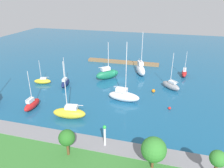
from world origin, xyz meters
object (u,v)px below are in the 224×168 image
pier_dock (123,62)px  park_tree_mideast (218,159)px  sailboat_white_by_breakwater (141,69)px  mooring_buoy_orange (153,91)px  park_tree_east (154,150)px  sailboat_red_east_end (184,73)px  mooring_buoy_red (170,108)px  sailboat_green_lone_north (107,74)px  harbor_beacon (105,134)px  park_tree_west (67,138)px  sailboat_yellow_off_beacon (43,81)px  sailboat_navy_far_south (65,83)px  sailboat_gray_west_end (171,85)px  sailboat_yellow_outer_mooring (69,113)px  sailboat_white_along_channel (124,96)px  sailboat_red_lone_south (32,104)px

pier_dock → park_tree_mideast: size_ratio=5.09×
sailboat_white_by_breakwater → mooring_buoy_orange: (-5.17, 12.35, -1.19)m
park_tree_east → sailboat_red_east_end: sailboat_red_east_end is taller
mooring_buoy_red → sailboat_green_lone_north: bearing=-36.7°
harbor_beacon → sailboat_white_by_breakwater: bearing=-90.8°
park_tree_mideast → sailboat_red_east_end: size_ratio=0.66×
park_tree_west → sailboat_yellow_off_beacon: (20.17, -25.21, -3.26)m
sailboat_navy_far_south → pier_dock: bearing=-32.2°
park_tree_west → sailboat_white_by_breakwater: 40.45m
park_tree_west → mooring_buoy_red: 24.96m
sailboat_gray_west_end → sailboat_navy_far_south: sailboat_gray_west_end is taller
sailboat_yellow_off_beacon → sailboat_white_by_breakwater: size_ratio=0.52×
park_tree_mideast → sailboat_red_east_end: 41.88m
sailboat_green_lone_north → sailboat_white_by_breakwater: (-8.95, -6.50, 0.09)m
pier_dock → park_tree_mideast: bearing=115.0°
sailboat_yellow_outer_mooring → sailboat_white_along_channel: bearing=-139.2°
harbor_beacon → sailboat_white_along_channel: 17.91m
park_tree_west → sailboat_yellow_outer_mooring: bearing=-65.2°
sailboat_white_along_channel → sailboat_red_lone_south: (18.77, 8.97, -0.24)m
harbor_beacon → park_tree_west: (4.80, 3.43, 0.82)m
sailboat_green_lone_north → park_tree_east: bearing=-107.8°
sailboat_white_by_breakwater → sailboat_green_lone_north: bearing=-75.3°
mooring_buoy_red → park_tree_west: bearing=53.5°
pier_dock → sailboat_yellow_outer_mooring: bearing=86.2°
sailboat_white_along_channel → sailboat_navy_far_south: size_ratio=1.76×
park_tree_west → mooring_buoy_orange: bearing=-110.7°
park_tree_east → sailboat_white_by_breakwater: size_ratio=0.37×
pier_dock → sailboat_yellow_outer_mooring: size_ratio=2.14×
sailboat_red_lone_south → mooring_buoy_red: sailboat_red_lone_south is taller
sailboat_navy_far_south → harbor_beacon: bearing=-148.6°
park_tree_east → sailboat_gray_west_end: size_ratio=0.50×
pier_dock → sailboat_navy_far_south: bearing=65.8°
sailboat_yellow_off_beacon → sailboat_white_by_breakwater: bearing=-163.9°
park_tree_east → sailboat_red_lone_south: bearing=-22.9°
sailboat_red_lone_south → mooring_buoy_red: size_ratio=14.04×
sailboat_gray_west_end → sailboat_green_lone_north: size_ratio=0.90×
sailboat_navy_far_south → mooring_buoy_red: (-27.96, 5.65, -0.66)m
park_tree_east → sailboat_red_lone_south: size_ratio=0.57×
harbor_beacon → sailboat_gray_west_end: 29.42m
sailboat_yellow_outer_mooring → sailboat_yellow_off_beacon: 20.78m
pier_dock → sailboat_red_east_end: size_ratio=3.36×
sailboat_navy_far_south → sailboat_green_lone_north: 12.55m
pier_dock → sailboat_green_lone_north: bearing=85.9°
sailboat_white_by_breakwater → mooring_buoy_red: size_ratio=21.30×
park_tree_west → sailboat_gray_west_end: sailboat_gray_west_end is taller
park_tree_mideast → sailboat_green_lone_north: 41.34m
sailboat_red_east_end → sailboat_navy_far_south: bearing=121.0°
sailboat_red_east_end → mooring_buoy_orange: sailboat_red_east_end is taller
sailboat_green_lone_north → harbor_beacon: bearing=-118.5°
sailboat_red_lone_south → mooring_buoy_red: (-29.43, -7.58, -0.75)m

